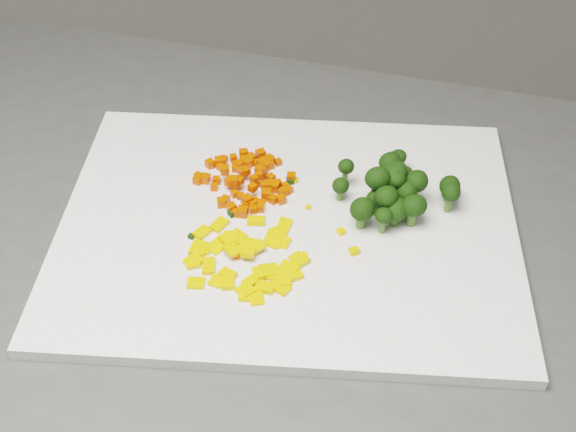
{
  "coord_description": "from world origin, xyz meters",
  "views": [
    {
      "loc": [
        0.27,
        -0.07,
        1.51
      ],
      "look_at": [
        0.27,
        0.57,
        0.92
      ],
      "focal_mm": 50.0,
      "sensor_mm": 36.0,
      "label": 1
    }
  ],
  "objects_px": {
    "cutting_board": "(288,227)",
    "pepper_pile": "(247,251)",
    "carrot_pile": "(243,174)",
    "broccoli_pile": "(396,183)"
  },
  "relations": [
    {
      "from": "cutting_board",
      "to": "carrot_pile",
      "type": "bearing_deg",
      "value": 128.33
    },
    {
      "from": "carrot_pile",
      "to": "pepper_pile",
      "type": "xyz_separation_m",
      "value": [
        0.01,
        -0.12,
        -0.01
      ]
    },
    {
      "from": "pepper_pile",
      "to": "cutting_board",
      "type": "bearing_deg",
      "value": 51.07
    },
    {
      "from": "cutting_board",
      "to": "pepper_pile",
      "type": "height_order",
      "value": "pepper_pile"
    },
    {
      "from": "cutting_board",
      "to": "pepper_pile",
      "type": "relative_size",
      "value": 3.88
    },
    {
      "from": "cutting_board",
      "to": "pepper_pile",
      "type": "distance_m",
      "value": 0.07
    },
    {
      "from": "cutting_board",
      "to": "broccoli_pile",
      "type": "bearing_deg",
      "value": 14.5
    },
    {
      "from": "pepper_pile",
      "to": "broccoli_pile",
      "type": "distance_m",
      "value": 0.18
    },
    {
      "from": "broccoli_pile",
      "to": "pepper_pile",
      "type": "bearing_deg",
      "value": -152.68
    },
    {
      "from": "cutting_board",
      "to": "carrot_pile",
      "type": "distance_m",
      "value": 0.09
    }
  ]
}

